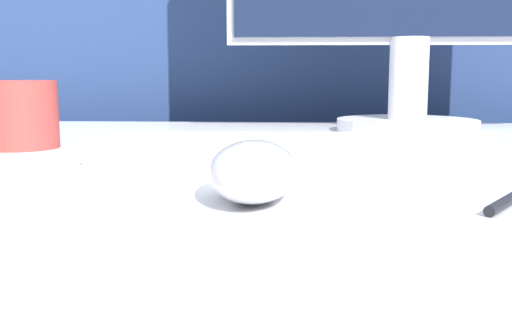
% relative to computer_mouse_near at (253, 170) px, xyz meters
% --- Properties ---
extents(partition_panel, '(5.00, 0.03, 1.25)m').
position_rel_computer_mouse_near_xyz_m(partition_panel, '(0.07, 0.85, -0.11)').
color(partition_panel, navy).
rests_on(partition_panel, ground_plane).
extents(computer_mouse_near, '(0.07, 0.13, 0.04)m').
position_rel_computer_mouse_near_xyz_m(computer_mouse_near, '(0.00, 0.00, 0.00)').
color(computer_mouse_near, silver).
rests_on(computer_mouse_near, desk).
extents(keyboard, '(0.42, 0.15, 0.02)m').
position_rel_computer_mouse_near_xyz_m(keyboard, '(0.02, 0.23, -0.01)').
color(keyboard, white).
rests_on(keyboard, desk).
extents(mug, '(0.09, 0.09, 0.09)m').
position_rel_computer_mouse_near_xyz_m(mug, '(-0.31, 0.30, 0.02)').
color(mug, '#A33833').
rests_on(mug, desk).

